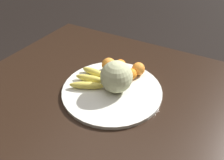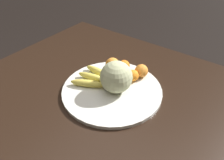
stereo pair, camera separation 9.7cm
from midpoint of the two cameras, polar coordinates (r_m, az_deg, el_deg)
The scene contains 9 objects.
kitchen_table at distance 1.06m, azimuth -1.91°, elevation -7.84°, with size 1.41×1.10×0.77m.
fruit_bowl at distance 1.01m, azimuth -2.76°, elevation -2.69°, with size 0.46×0.46×0.02m.
melon at distance 0.96m, azimuth -1.75°, elevation 0.75°, with size 0.15×0.15×0.15m.
banana_bunch at distance 1.04m, azimuth -8.09°, elevation 0.18°, with size 0.18×0.17×0.03m.
orange_front_left at distance 1.10m, azimuth -3.37°, elevation 3.90°, with size 0.07×0.07×0.07m.
orange_front_right at distance 1.11m, azimuth -0.31°, elevation 3.86°, with size 0.06×0.06×0.06m.
orange_mid_center at distance 1.05m, azimuth 2.33°, elevation 1.47°, with size 0.06×0.06×0.06m.
orange_back_left at distance 1.08m, azimuth 4.34°, elevation 2.82°, with size 0.07×0.07×0.07m.
produce_tag at distance 1.04m, azimuth -2.64°, elevation -0.63°, with size 0.10×0.07×0.00m.
Camera 1 is at (0.36, -0.66, 1.42)m, focal length 35.00 mm.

